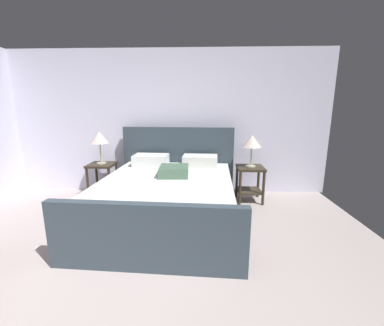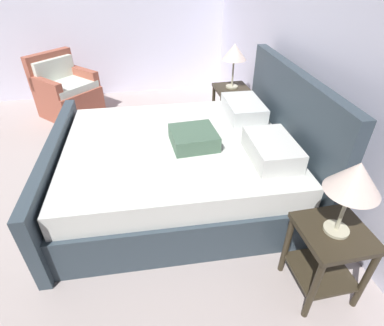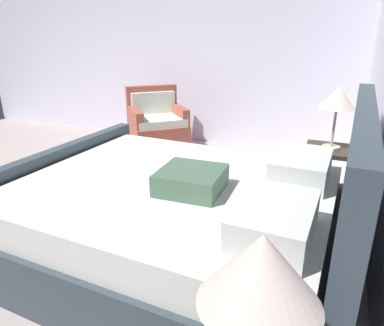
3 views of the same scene
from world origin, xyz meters
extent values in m
cube|color=#AD9F9C|center=(0.00, 0.00, -0.01)|extent=(5.67, 6.42, 0.02)
cube|color=silver|center=(-2.89, 0.00, 1.28)|extent=(0.12, 6.54, 2.57)
cube|color=#33404A|center=(0.14, 1.91, 0.20)|extent=(1.93, 2.20, 0.40)
cube|color=#33404A|center=(0.19, 3.01, 0.62)|extent=(1.95, 0.20, 1.23)
cube|color=#33404A|center=(0.08, 0.81, 0.35)|extent=(1.95, 0.20, 0.70)
cube|color=silver|center=(0.14, 1.91, 0.51)|extent=(1.85, 2.13, 0.22)
cube|color=silver|center=(-0.24, 2.70, 0.71)|extent=(0.58, 0.39, 0.18)
cube|color=silver|center=(0.59, 2.66, 0.71)|extent=(0.58, 0.39, 0.18)
cube|color=#496852|center=(0.22, 2.06, 0.69)|extent=(0.41, 0.41, 0.14)
cone|color=beige|center=(1.43, 2.75, 1.03)|extent=(0.32, 0.32, 0.20)
cube|color=#31291C|center=(-1.16, 2.88, 0.58)|extent=(0.44, 0.44, 0.04)
cube|color=#31291C|center=(-1.16, 2.88, 0.18)|extent=(0.40, 0.40, 0.02)
cylinder|color=#31291C|center=(-1.35, 2.69, 0.28)|extent=(0.04, 0.04, 0.56)
cylinder|color=#31291C|center=(-0.97, 2.69, 0.28)|extent=(0.04, 0.04, 0.56)
cylinder|color=#31291C|center=(-1.35, 3.07, 0.28)|extent=(0.04, 0.04, 0.56)
cylinder|color=#31291C|center=(-0.97, 3.07, 0.28)|extent=(0.04, 0.04, 0.56)
cylinder|color=#B7B293|center=(-1.16, 2.88, 0.61)|extent=(0.16, 0.16, 0.02)
cylinder|color=#B7B293|center=(-1.16, 2.88, 0.79)|extent=(0.02, 0.02, 0.34)
cone|color=beige|center=(-1.16, 2.88, 1.06)|extent=(0.31, 0.31, 0.20)
cube|color=#A25340|center=(-2.06, 0.62, 0.21)|extent=(1.02, 1.02, 0.42)
cube|color=silver|center=(-2.06, 0.62, 0.47)|extent=(0.94, 0.94, 0.10)
cube|color=#A25340|center=(-2.29, 0.41, 0.66)|extent=(0.58, 0.61, 0.48)
cube|color=silver|center=(-2.22, 0.47, 0.64)|extent=(0.49, 0.52, 0.36)
cube|color=#A25340|center=(-1.85, 0.39, 0.53)|extent=(0.55, 0.51, 0.22)
cube|color=#A25340|center=(-2.27, 0.85, 0.53)|extent=(0.55, 0.51, 0.22)
camera|label=1|loc=(0.61, -1.34, 1.58)|focal=23.30mm
camera|label=2|loc=(2.58, 1.56, 2.08)|focal=28.51mm
camera|label=3|loc=(2.16, 2.86, 1.57)|focal=32.85mm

